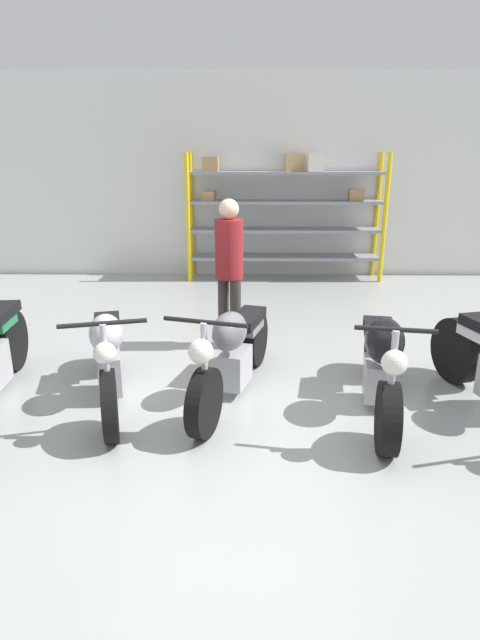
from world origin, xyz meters
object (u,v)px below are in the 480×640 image
object	(u,v)px
shelving_rack	(284,208)
motorcycle_black	(381,362)
person_browsing	(229,262)
motorcycle_grey	(234,351)
motorcycle_silver	(108,356)

from	to	relation	value
shelving_rack	motorcycle_black	bearing A→B (deg)	-84.34
person_browsing	motorcycle_grey	bearing A→B (deg)	41.56
shelving_rack	motorcycle_silver	xyz separation A→B (m)	(-1.92, -4.99, -0.85)
motorcycle_grey	person_browsing	bearing A→B (deg)	-159.89
shelving_rack	person_browsing	world-z (taller)	shelving_rack
motorcycle_silver	motorcycle_grey	xyz separation A→B (m)	(1.13, 0.11, 0.01)
motorcycle_black	shelving_rack	bearing A→B (deg)	-164.84
shelving_rack	person_browsing	distance (m)	3.69
motorcycle_silver	motorcycle_grey	size ratio (longest dim) A/B	0.97
motorcycle_grey	motorcycle_black	distance (m)	1.32
motorcycle_silver	shelving_rack	bearing A→B (deg)	144.26
shelving_rack	person_browsing	size ratio (longest dim) A/B	2.06
motorcycle_grey	person_browsing	xyz separation A→B (m)	(-0.08, 1.30, 0.57)
motorcycle_silver	person_browsing	world-z (taller)	person_browsing
shelving_rack	motorcycle_black	distance (m)	5.21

